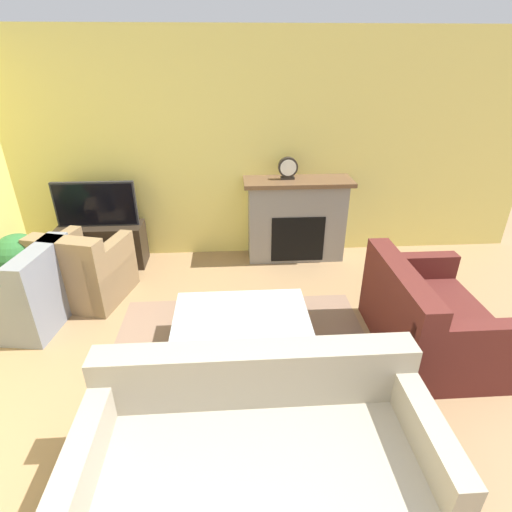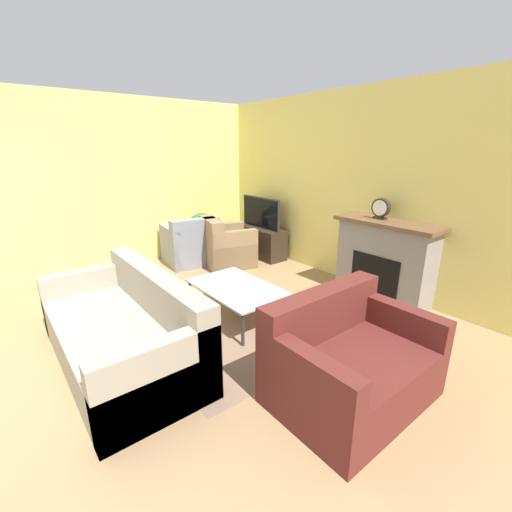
{
  "view_description": "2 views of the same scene",
  "coord_description": "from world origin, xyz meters",
  "px_view_note": "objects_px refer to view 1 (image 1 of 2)",
  "views": [
    {
      "loc": [
        0.18,
        -0.66,
        2.42
      ],
      "look_at": [
        0.39,
        2.68,
        0.71
      ],
      "focal_mm": 28.0,
      "sensor_mm": 36.0,
      "label": 1
    },
    {
      "loc": [
        3.24,
        0.12,
        1.93
      ],
      "look_at": [
        0.18,
        2.56,
        0.68
      ],
      "focal_mm": 24.0,
      "sensor_mm": 36.0,
      "label": 2
    }
  ],
  "objects_px": {
    "armchair_accent": "(86,273)",
    "couch_sectional": "(259,455)",
    "tv": "(96,204)",
    "coffee_table": "(241,316)",
    "mantel_clock": "(288,168)",
    "couch_loveseat": "(427,320)",
    "armchair_by_window": "(23,296)",
    "potted_plant": "(20,261)"
  },
  "relations": [
    {
      "from": "tv",
      "to": "couch_loveseat",
      "type": "height_order",
      "value": "tv"
    },
    {
      "from": "coffee_table",
      "to": "armchair_by_window",
      "type": "bearing_deg",
      "value": 166.03
    },
    {
      "from": "tv",
      "to": "potted_plant",
      "type": "xyz_separation_m",
      "value": [
        -0.53,
        -0.91,
        -0.26
      ]
    },
    {
      "from": "armchair_accent",
      "to": "couch_sectional",
      "type": "bearing_deg",
      "value": 142.01
    },
    {
      "from": "tv",
      "to": "armchair_accent",
      "type": "distance_m",
      "value": 0.93
    },
    {
      "from": "armchair_accent",
      "to": "mantel_clock",
      "type": "relative_size",
      "value": 3.53
    },
    {
      "from": "couch_sectional",
      "to": "potted_plant",
      "type": "distance_m",
      "value": 3.12
    },
    {
      "from": "tv",
      "to": "mantel_clock",
      "type": "distance_m",
      "value": 2.33
    },
    {
      "from": "tv",
      "to": "couch_loveseat",
      "type": "relative_size",
      "value": 0.76
    },
    {
      "from": "mantel_clock",
      "to": "couch_loveseat",
      "type": "bearing_deg",
      "value": -61.66
    },
    {
      "from": "couch_loveseat",
      "to": "mantel_clock",
      "type": "xyz_separation_m",
      "value": [
        -1.02,
        1.89,
        0.89
      ]
    },
    {
      "from": "potted_plant",
      "to": "mantel_clock",
      "type": "relative_size",
      "value": 3.13
    },
    {
      "from": "couch_loveseat",
      "to": "potted_plant",
      "type": "height_order",
      "value": "potted_plant"
    },
    {
      "from": "couch_loveseat",
      "to": "armchair_accent",
      "type": "height_order",
      "value": "same"
    },
    {
      "from": "armchair_by_window",
      "to": "mantel_clock",
      "type": "xyz_separation_m",
      "value": [
        2.74,
        1.27,
        0.89
      ]
    },
    {
      "from": "potted_plant",
      "to": "couch_sectional",
      "type": "bearing_deg",
      "value": -43.3
    },
    {
      "from": "couch_loveseat",
      "to": "armchair_by_window",
      "type": "distance_m",
      "value": 3.82
    },
    {
      "from": "armchair_accent",
      "to": "potted_plant",
      "type": "distance_m",
      "value": 0.62
    },
    {
      "from": "potted_plant",
      "to": "couch_loveseat",
      "type": "bearing_deg",
      "value": -13.21
    },
    {
      "from": "tv",
      "to": "couch_sectional",
      "type": "xyz_separation_m",
      "value": [
        1.73,
        -3.04,
        -0.52
      ]
    },
    {
      "from": "armchair_by_window",
      "to": "potted_plant",
      "type": "height_order",
      "value": "potted_plant"
    },
    {
      "from": "couch_sectional",
      "to": "armchair_accent",
      "type": "xyz_separation_m",
      "value": [
        -1.71,
        2.27,
        0.02
      ]
    },
    {
      "from": "couch_sectional",
      "to": "potted_plant",
      "type": "xyz_separation_m",
      "value": [
        -2.26,
        2.13,
        0.26
      ]
    },
    {
      "from": "armchair_accent",
      "to": "mantel_clock",
      "type": "bearing_deg",
      "value": -144.39
    },
    {
      "from": "couch_loveseat",
      "to": "coffee_table",
      "type": "height_order",
      "value": "couch_loveseat"
    },
    {
      "from": "couch_loveseat",
      "to": "coffee_table",
      "type": "xyz_separation_m",
      "value": [
        -1.65,
        0.09,
        0.06
      ]
    },
    {
      "from": "couch_sectional",
      "to": "armchair_accent",
      "type": "distance_m",
      "value": 2.84
    },
    {
      "from": "tv",
      "to": "coffee_table",
      "type": "distance_m",
      "value": 2.44
    },
    {
      "from": "couch_sectional",
      "to": "couch_loveseat",
      "type": "bearing_deg",
      "value": 37.69
    },
    {
      "from": "armchair_by_window",
      "to": "armchair_accent",
      "type": "distance_m",
      "value": 0.63
    },
    {
      "from": "couch_sectional",
      "to": "armchair_by_window",
      "type": "distance_m",
      "value": 2.86
    },
    {
      "from": "armchair_by_window",
      "to": "coffee_table",
      "type": "bearing_deg",
      "value": 83.93
    },
    {
      "from": "armchair_accent",
      "to": "tv",
      "type": "bearing_deg",
      "value": -72.97
    },
    {
      "from": "couch_sectional",
      "to": "armchair_accent",
      "type": "relative_size",
      "value": 2.13
    },
    {
      "from": "tv",
      "to": "armchair_accent",
      "type": "relative_size",
      "value": 1.02
    },
    {
      "from": "armchair_accent",
      "to": "mantel_clock",
      "type": "xyz_separation_m",
      "value": [
        2.27,
        0.85,
        0.88
      ]
    },
    {
      "from": "tv",
      "to": "armchair_accent",
      "type": "xyz_separation_m",
      "value": [
        0.03,
        -0.78,
        -0.51
      ]
    },
    {
      "from": "couch_loveseat",
      "to": "coffee_table",
      "type": "relative_size",
      "value": 1.07
    },
    {
      "from": "tv",
      "to": "couch_loveseat",
      "type": "bearing_deg",
      "value": -28.67
    },
    {
      "from": "couch_sectional",
      "to": "armchair_by_window",
      "type": "xyz_separation_m",
      "value": [
        -2.18,
        1.85,
        0.01
      ]
    },
    {
      "from": "armchair_by_window",
      "to": "armchair_accent",
      "type": "bearing_deg",
      "value": 139.38
    },
    {
      "from": "tv",
      "to": "potted_plant",
      "type": "relative_size",
      "value": 1.15
    }
  ]
}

